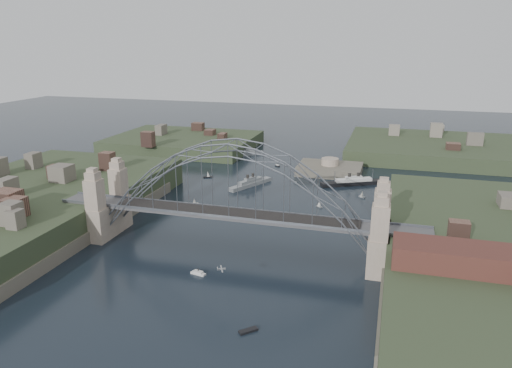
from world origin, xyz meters
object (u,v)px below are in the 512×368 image
Objects in this scene: wharf_shed at (454,257)px; naval_cruiser_near at (250,183)px; naval_cruiser_far at (248,154)px; ocean_liner at (354,182)px; fort_island at (329,174)px; bridge at (233,196)px.

wharf_shed is 82.63m from naval_cruiser_near.
naval_cruiser_far is 54.51m from ocean_liner.
fort_island is 31.80m from naval_cruiser_near.
ocean_liner is at bearing 18.34° from naval_cruiser_near.
wharf_shed is 123.19m from naval_cruiser_far.
fort_island is at bearing 80.27° from bridge.
wharf_shed is at bearing -72.57° from ocean_liner.
naval_cruiser_far is (-67.91, 102.36, -9.24)m from wharf_shed.
naval_cruiser_far is at bearing 146.20° from ocean_liner.
naval_cruiser_near reaches higher than ocean_liner.
fort_island is (12.00, 70.00, -12.66)m from bridge.
naval_cruiser_far is at bearing 123.56° from wharf_shed.
fort_island is 1.07× the size of ocean_liner.
wharf_shed is at bearing -69.15° from fort_island.
naval_cruiser_near is at bearing -161.66° from ocean_liner.
naval_cruiser_near is at bearing -134.90° from fort_island.
bridge is 3.82× the size of fort_island.
wharf_shed is 76.06m from ocean_liner.
fort_island is 1.89× the size of naval_cruiser_far.
bridge reaches higher than ocean_liner.
wharf_shed is at bearing -56.44° from naval_cruiser_far.
fort_island is at bearing 45.10° from naval_cruiser_near.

